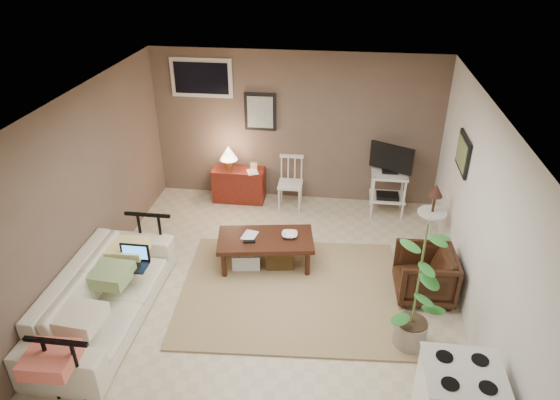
# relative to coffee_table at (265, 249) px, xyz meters

# --- Properties ---
(floor) EXTENTS (5.00, 5.00, 0.00)m
(floor) POSITION_rel_coffee_table_xyz_m (0.18, -0.48, -0.26)
(floor) COLOR #C1B293
(floor) RESTS_ON ground
(art_back) EXTENTS (0.50, 0.03, 0.60)m
(art_back) POSITION_rel_coffee_table_xyz_m (-0.37, 1.99, 1.19)
(art_back) COLOR black
(art_right) EXTENTS (0.03, 0.60, 0.45)m
(art_right) POSITION_rel_coffee_table_xyz_m (2.40, 0.57, 1.26)
(art_right) COLOR black
(window) EXTENTS (0.96, 0.03, 0.60)m
(window) POSITION_rel_coffee_table_xyz_m (-1.27, 1.99, 1.69)
(window) COLOR silver
(rug) EXTENTS (2.85, 2.35, 0.03)m
(rug) POSITION_rel_coffee_table_xyz_m (0.41, -0.49, -0.25)
(rug) COLOR #9B865A
(rug) RESTS_ON floor
(coffee_table) EXTENTS (1.32, 0.83, 0.47)m
(coffee_table) POSITION_rel_coffee_table_xyz_m (0.00, 0.00, 0.00)
(coffee_table) COLOR #35190E
(coffee_table) RESTS_ON floor
(sofa) EXTENTS (0.67, 2.28, 0.89)m
(sofa) POSITION_rel_coffee_table_xyz_m (-1.62, -1.25, 0.19)
(sofa) COLOR beige
(sofa) RESTS_ON floor
(sofa_pillows) EXTENTS (0.44, 2.17, 0.15)m
(sofa_pillows) POSITION_rel_coffee_table_xyz_m (-1.57, -1.51, 0.29)
(sofa_pillows) COLOR beige
(sofa_pillows) RESTS_ON sofa
(sofa_end_rails) EXTENTS (0.61, 2.28, 0.77)m
(sofa_end_rails) POSITION_rel_coffee_table_xyz_m (-1.49, -1.25, 0.12)
(sofa_end_rails) COLOR black
(sofa_end_rails) RESTS_ON floor
(laptop) EXTENTS (0.35, 0.26, 0.24)m
(laptop) POSITION_rel_coffee_table_xyz_m (-1.41, -0.85, 0.32)
(laptop) COLOR black
(laptop) RESTS_ON sofa
(red_console) EXTENTS (0.83, 0.37, 0.96)m
(red_console) POSITION_rel_coffee_table_xyz_m (-0.72, 1.76, 0.07)
(red_console) COLOR maroon
(red_console) RESTS_ON floor
(spindle_chair) EXTENTS (0.38, 0.38, 0.83)m
(spindle_chair) POSITION_rel_coffee_table_xyz_m (0.14, 1.67, 0.13)
(spindle_chair) COLOR silver
(spindle_chair) RESTS_ON floor
(tv_stand) EXTENTS (0.63, 0.44, 1.14)m
(tv_stand) POSITION_rel_coffee_table_xyz_m (1.66, 1.65, 0.34)
(tv_stand) COLOR silver
(tv_stand) RESTS_ON floor
(side_table) EXTENTS (0.39, 0.39, 1.03)m
(side_table) POSITION_rel_coffee_table_xyz_m (2.17, 0.66, 0.38)
(side_table) COLOR silver
(side_table) RESTS_ON floor
(armchair) EXTENTS (0.65, 0.69, 0.68)m
(armchair) POSITION_rel_coffee_table_xyz_m (1.99, -0.34, 0.08)
(armchair) COLOR black
(armchair) RESTS_ON floor
(potted_plant) EXTENTS (0.39, 0.39, 1.56)m
(potted_plant) POSITION_rel_coffee_table_xyz_m (1.76, -1.21, 0.57)
(potted_plant) COLOR gray
(potted_plant) RESTS_ON floor
(bowl) EXTENTS (0.21, 0.07, 0.21)m
(bowl) POSITION_rel_coffee_table_xyz_m (0.31, 0.07, 0.28)
(bowl) COLOR #35190E
(bowl) RESTS_ON coffee_table
(book_table) EXTENTS (0.18, 0.05, 0.24)m
(book_table) POSITION_rel_coffee_table_xyz_m (-0.29, 0.03, 0.30)
(book_table) COLOR #35190E
(book_table) RESTS_ON coffee_table
(book_console) EXTENTS (0.16, 0.08, 0.21)m
(book_console) POSITION_rel_coffee_table_xyz_m (-0.54, 1.64, 0.40)
(book_console) COLOR #35190E
(book_console) RESTS_ON red_console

